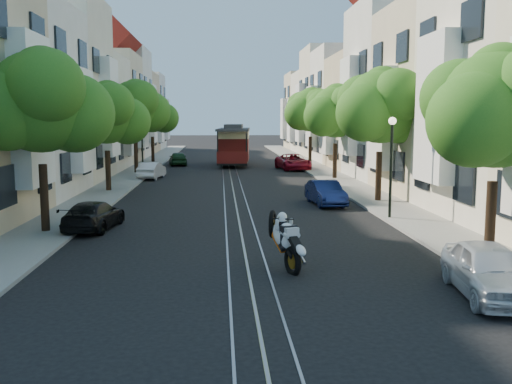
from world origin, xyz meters
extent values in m
plane|color=black|center=(0.00, 28.00, 0.00)|extent=(200.00, 200.00, 0.00)
cube|color=gray|center=(7.25, 28.00, 0.06)|extent=(2.50, 80.00, 0.12)
cube|color=gray|center=(-7.25, 28.00, 0.06)|extent=(2.50, 80.00, 0.12)
cube|color=gray|center=(-0.55, 28.00, 0.01)|extent=(0.06, 80.00, 0.02)
cube|color=gray|center=(0.00, 28.00, 0.01)|extent=(0.06, 80.00, 0.02)
cube|color=gray|center=(0.55, 28.00, 0.01)|extent=(0.06, 80.00, 0.02)
cube|color=tan|center=(0.00, 28.00, 0.00)|extent=(0.08, 80.00, 0.01)
cube|color=white|center=(8.20, 4.00, 4.62)|extent=(0.90, 3.04, 6.05)
cube|color=beige|center=(12.00, 12.00, 5.00)|extent=(7.00, 8.00, 10.00)
cube|color=white|center=(8.20, 12.00, 4.20)|extent=(0.90, 3.04, 5.50)
cube|color=silver|center=(12.00, 20.00, 6.00)|extent=(7.00, 8.00, 12.00)
cube|color=white|center=(8.20, 20.00, 5.04)|extent=(0.90, 3.04, 6.60)
cube|color=#C6B28C|center=(12.00, 28.00, 4.50)|extent=(7.00, 8.00, 9.00)
cube|color=white|center=(8.20, 28.00, 3.78)|extent=(0.90, 3.04, 4.95)
cube|color=white|center=(12.00, 36.00, 5.25)|extent=(7.00, 8.00, 10.50)
cube|color=white|center=(8.20, 36.00, 4.41)|extent=(0.90, 3.04, 5.78)
cube|color=beige|center=(12.00, 44.00, 5.75)|extent=(7.00, 8.00, 11.50)
cube|color=white|center=(8.20, 44.00, 4.83)|extent=(0.90, 3.04, 6.32)
cube|color=silver|center=(12.00, 52.00, 4.75)|extent=(7.00, 8.00, 9.50)
cube|color=white|center=(8.20, 52.00, 3.99)|extent=(0.90, 3.04, 5.23)
cube|color=beige|center=(12.00, 60.00, 5.00)|extent=(7.00, 8.00, 10.00)
cube|color=white|center=(8.20, 60.00, 4.20)|extent=(0.90, 3.04, 5.50)
cube|color=white|center=(-8.20, 4.00, 4.53)|extent=(0.90, 3.04, 5.93)
cube|color=white|center=(-12.00, 12.00, 4.90)|extent=(7.00, 8.00, 9.80)
cube|color=white|center=(-8.20, 12.00, 4.12)|extent=(0.90, 3.04, 5.39)
cube|color=beige|center=(-12.00, 20.00, 5.88)|extent=(7.00, 8.00, 11.76)
cube|color=white|center=(-8.20, 20.00, 4.94)|extent=(0.90, 3.04, 6.47)
cube|color=silver|center=(-12.00, 28.00, 4.41)|extent=(7.00, 8.00, 8.82)
cube|color=white|center=(-8.20, 28.00, 3.70)|extent=(0.90, 3.04, 4.85)
cube|color=beige|center=(-12.00, 36.00, 5.14)|extent=(7.00, 8.00, 10.29)
cube|color=white|center=(-8.20, 36.00, 4.32)|extent=(0.90, 3.04, 5.66)
cube|color=silver|center=(-12.00, 44.00, 5.63)|extent=(7.00, 8.00, 11.27)
cube|color=white|center=(-8.20, 44.00, 4.73)|extent=(0.90, 3.04, 6.20)
cube|color=#C6B28C|center=(-12.00, 52.00, 4.66)|extent=(7.00, 8.00, 9.31)
cube|color=white|center=(-8.20, 52.00, 3.91)|extent=(0.90, 3.04, 5.12)
cube|color=white|center=(-12.00, 60.00, 4.90)|extent=(7.00, 8.00, 9.80)
cube|color=white|center=(-8.20, 60.00, 4.12)|extent=(0.90, 3.04, 5.39)
cylinder|color=black|center=(7.20, -3.00, 1.26)|extent=(0.30, 0.30, 2.27)
sphere|color=#1D5916|center=(7.20, -3.00, 4.47)|extent=(3.38, 3.38, 3.38)
sphere|color=#1D5916|center=(6.25, -3.70, 4.17)|extent=(2.64, 2.64, 2.64)
sphere|color=#1D5916|center=(7.30, -2.90, 5.38)|extent=(2.03, 2.03, 2.03)
cylinder|color=black|center=(7.20, 9.00, 1.34)|extent=(0.30, 0.30, 2.45)
sphere|color=#1D5916|center=(7.20, 9.00, 4.81)|extent=(3.64, 3.64, 3.64)
sphere|color=#1D5916|center=(8.30, 9.50, 4.41)|extent=(2.91, 2.91, 2.91)
sphere|color=#1D5916|center=(6.25, 8.30, 4.51)|extent=(2.84, 2.84, 2.84)
sphere|color=#1D5916|center=(7.30, 9.10, 5.71)|extent=(2.18, 2.18, 2.18)
cylinder|color=black|center=(7.20, 20.00, 1.31)|extent=(0.30, 0.30, 2.38)
sphere|color=#1D5916|center=(7.20, 20.00, 4.68)|extent=(3.54, 3.54, 3.54)
sphere|color=#1D5916|center=(8.30, 20.50, 4.28)|extent=(2.83, 2.83, 2.83)
sphere|color=#1D5916|center=(6.25, 19.30, 4.38)|extent=(2.76, 2.76, 2.76)
sphere|color=#1D5916|center=(7.30, 20.10, 5.58)|extent=(2.12, 2.12, 2.12)
cylinder|color=black|center=(7.20, 31.00, 1.38)|extent=(0.30, 0.30, 2.52)
sphere|color=#1D5916|center=(7.20, 31.00, 4.94)|extent=(3.74, 3.74, 3.74)
sphere|color=#1D5916|center=(8.30, 31.50, 4.54)|extent=(3.00, 3.00, 3.00)
sphere|color=#1D5916|center=(6.25, 30.30, 4.64)|extent=(2.92, 2.92, 2.92)
sphere|color=#1D5916|center=(7.30, 31.10, 5.84)|extent=(2.25, 2.25, 2.25)
cylinder|color=black|center=(-7.20, 2.00, 1.34)|extent=(0.30, 0.30, 2.45)
sphere|color=#1D5916|center=(-7.20, 2.00, 4.81)|extent=(3.64, 3.64, 3.64)
sphere|color=#1D5916|center=(-6.10, 2.50, 4.41)|extent=(2.91, 2.91, 2.91)
sphere|color=#1D5916|center=(-8.15, 1.30, 4.51)|extent=(2.84, 2.84, 2.84)
sphere|color=#1D5916|center=(-7.10, 2.10, 5.71)|extent=(2.18, 2.18, 2.18)
cylinder|color=black|center=(-7.20, 14.00, 1.26)|extent=(0.30, 0.30, 2.27)
sphere|color=#1D5916|center=(-7.20, 14.00, 4.47)|extent=(3.38, 3.38, 3.38)
sphere|color=#1D5916|center=(-6.10, 14.50, 4.07)|extent=(2.70, 2.70, 2.70)
sphere|color=#1D5916|center=(-8.15, 13.30, 4.17)|extent=(2.64, 2.64, 2.64)
sphere|color=#1D5916|center=(-7.10, 14.10, 5.38)|extent=(2.03, 2.03, 2.03)
cylinder|color=black|center=(-7.20, 25.00, 1.43)|extent=(0.30, 0.30, 2.62)
sphere|color=#1D5916|center=(-7.20, 25.00, 5.14)|extent=(3.90, 3.90, 3.90)
sphere|color=#1D5916|center=(-6.10, 25.50, 4.74)|extent=(3.12, 3.12, 3.12)
sphere|color=#1D5916|center=(-8.15, 24.30, 4.84)|extent=(3.04, 3.04, 3.04)
sphere|color=#1D5916|center=(-7.10, 25.10, 6.04)|extent=(2.34, 2.34, 2.34)
cylinder|color=black|center=(-7.20, 36.00, 1.31)|extent=(0.30, 0.30, 2.38)
sphere|color=#1D5916|center=(-7.20, 36.00, 4.68)|extent=(3.54, 3.54, 3.54)
sphere|color=#1D5916|center=(-6.10, 36.50, 4.28)|extent=(2.83, 2.83, 2.83)
sphere|color=#1D5916|center=(-8.15, 35.30, 4.38)|extent=(2.76, 2.76, 2.76)
sphere|color=#1D5916|center=(-7.10, 36.10, 5.58)|extent=(2.12, 2.12, 2.12)
cylinder|color=black|center=(6.30, 4.00, 2.12)|extent=(0.12, 0.12, 4.00)
sphere|color=#FFF2CC|center=(6.30, 4.00, 4.12)|extent=(0.32, 0.32, 0.32)
cylinder|color=black|center=(-6.30, 22.00, 2.12)|extent=(0.12, 0.12, 4.00)
sphere|color=#FFF2CC|center=(-6.30, 22.00, 4.12)|extent=(0.32, 0.32, 0.32)
torus|color=black|center=(1.20, -4.00, 0.34)|extent=(0.44, 0.85, 0.85)
torus|color=black|center=(0.76, -2.75, 1.15)|extent=(0.31, 0.83, 0.82)
ellipsoid|color=silver|center=(1.00, -3.43, 0.94)|extent=(0.85, 1.25, 1.02)
ellipsoid|color=silver|center=(1.10, -3.71, 1.14)|extent=(0.60, 0.74, 0.57)
cube|color=black|center=(1.25, -4.14, 0.89)|extent=(0.42, 0.63, 0.43)
cube|color=silver|center=(1.11, -3.74, 1.14)|extent=(0.56, 0.71, 0.26)
sphere|color=black|center=(0.99, -3.40, 1.25)|extent=(0.30, 0.30, 0.30)
cube|color=black|center=(0.50, 32.73, 0.49)|extent=(3.10, 8.94, 0.33)
cube|color=#52100D|center=(0.50, 32.73, 1.81)|extent=(2.99, 5.66, 2.64)
cube|color=beige|center=(0.50, 32.73, 2.80)|extent=(3.05, 5.71, 0.66)
cube|color=#2D2D30|center=(0.50, 32.73, 3.24)|extent=(3.32, 8.95, 0.20)
cube|color=#2D2D30|center=(0.50, 32.73, 3.52)|extent=(1.86, 5.04, 0.38)
imported|color=silver|center=(5.60, -6.29, 0.65)|extent=(1.96, 3.94, 1.29)
imported|color=#0D1845|center=(4.40, 8.35, 0.60)|extent=(1.61, 3.73, 1.19)
imported|color=maroon|center=(5.27, 27.70, 0.66)|extent=(2.83, 5.02, 1.32)
imported|color=black|center=(-5.60, 2.69, 0.55)|extent=(2.00, 3.96, 1.10)
imported|color=silver|center=(-5.60, 21.35, 0.59)|extent=(1.73, 3.72, 1.18)
imported|color=#143418|center=(-4.58, 32.78, 0.62)|extent=(1.95, 3.82, 1.25)
camera|label=1|loc=(-0.75, -19.10, 4.22)|focal=40.00mm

